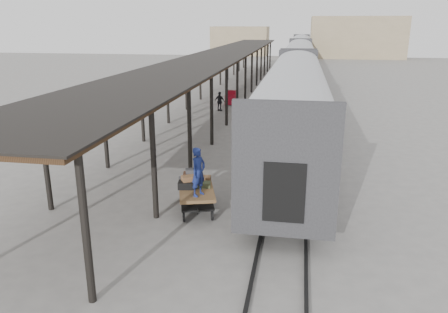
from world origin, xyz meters
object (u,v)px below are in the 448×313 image
at_px(pedestrian, 220,101).
at_px(baggage_cart, 196,193).
at_px(porter, 198,172).
at_px(luggage_tug, 231,98).

bearing_deg(pedestrian, baggage_cart, 116.88).
distance_m(baggage_cart, pedestrian, 19.18).
relative_size(baggage_cart, porter, 1.53).
distance_m(baggage_cart, porter, 1.29).
distance_m(luggage_tug, porter, 22.78).
xyz_separation_m(porter, pedestrian, (-2.89, 19.65, -0.97)).
xyz_separation_m(baggage_cart, luggage_tug, (-2.24, 21.97, -0.12)).
relative_size(luggage_tug, porter, 0.76).
xyz_separation_m(baggage_cart, porter, (0.25, -0.65, 1.08)).
xyz_separation_m(baggage_cart, pedestrian, (-2.64, 19.00, 0.11)).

